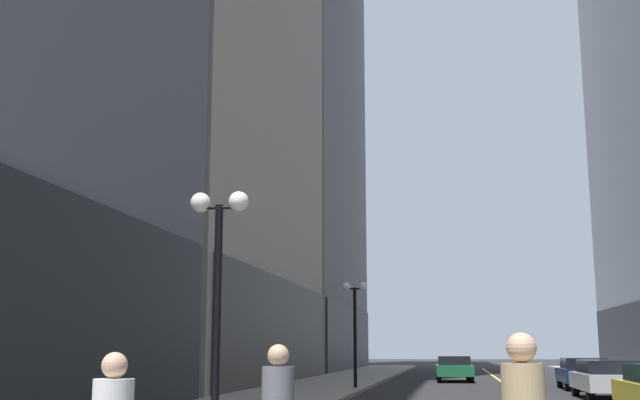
# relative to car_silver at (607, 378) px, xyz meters

# --- Properties ---
(ground_plane) EXTENTS (200.00, 200.00, 0.00)m
(ground_plane) POSITION_rel_car_silver_xyz_m (-2.73, 9.19, -0.72)
(ground_plane) COLOR #262628
(sidewalk_left) EXTENTS (4.50, 78.00, 0.15)m
(sidewalk_left) POSITION_rel_car_silver_xyz_m (-10.98, 9.19, -0.65)
(sidewalk_left) COLOR #9E9991
(sidewalk_left) RESTS_ON ground
(lane_centre_stripe) EXTENTS (0.16, 70.00, 0.01)m
(lane_centre_stripe) POSITION_rel_car_silver_xyz_m (-2.73, 9.19, -0.72)
(lane_centre_stripe) COLOR #E5D64C
(lane_centre_stripe) RESTS_ON ground
(car_silver) EXTENTS (1.87, 4.76, 1.32)m
(car_silver) POSITION_rel_car_silver_xyz_m (0.00, 0.00, 0.00)
(car_silver) COLOR #B7B7BC
(car_silver) RESTS_ON ground
(car_navy) EXTENTS (1.91, 4.18, 1.32)m
(car_navy) POSITION_rel_car_silver_xyz_m (0.23, 6.78, -0.00)
(car_navy) COLOR #141E4C
(car_navy) RESTS_ON ground
(car_green) EXTENTS (2.03, 4.68, 1.32)m
(car_green) POSITION_rel_car_silver_xyz_m (-5.17, 14.43, -0.00)
(car_green) COLOR #196038
(car_green) RESTS_ON ground
(street_lamp_left_near) EXTENTS (1.06, 0.36, 4.43)m
(street_lamp_left_near) POSITION_rel_car_silver_xyz_m (-9.13, -15.73, 2.54)
(street_lamp_left_near) COLOR black
(street_lamp_left_near) RESTS_ON ground
(street_lamp_left_far) EXTENTS (1.06, 0.36, 4.43)m
(street_lamp_left_far) POSITION_rel_car_silver_xyz_m (-9.13, 3.91, 2.54)
(street_lamp_left_far) COLOR black
(street_lamp_left_far) RESTS_ON ground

